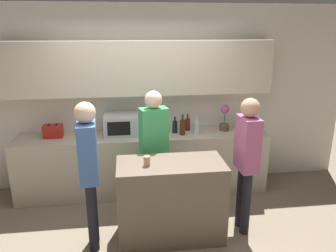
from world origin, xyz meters
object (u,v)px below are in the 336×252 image
object	(u,v)px
toaster	(53,131)
potted_plant	(225,118)
bottle_0	(175,127)
person_right	(89,164)
microwave	(123,124)
bottle_2	(188,124)
person_left	(247,155)
bottle_1	(182,127)
person_center	(154,143)
cup_0	(147,161)
bottle_3	(197,127)

from	to	relation	value
toaster	potted_plant	xyz separation A→B (m)	(2.47, 0.00, 0.11)
bottle_0	person_right	distance (m)	1.67
microwave	bottle_0	xyz separation A→B (m)	(0.75, -0.01, -0.06)
microwave	bottle_2	distance (m)	0.96
potted_plant	person_left	distance (m)	1.19
bottle_1	person_center	xyz separation A→B (m)	(-0.46, -0.52, -0.03)
microwave	person_center	bearing A→B (deg)	-58.68
person_right	bottle_1	bearing A→B (deg)	129.47
potted_plant	person_center	distance (m)	1.29
person_right	person_left	bearing A→B (deg)	88.63
bottle_0	bottle_2	size ratio (longest dim) A/B	0.97
bottle_1	bottle_2	xyz separation A→B (m)	(0.11, 0.20, -0.02)
person_right	microwave	bearing A→B (deg)	160.29
person_center	bottle_0	bearing A→B (deg)	-133.79
toaster	cup_0	distance (m)	1.75
toaster	person_left	size ratio (longest dim) A/B	0.16
person_left	person_right	distance (m)	1.76
potted_plant	person_left	xyz separation A→B (m)	(-0.09, -1.18, -0.12)
bottle_1	person_center	distance (m)	0.70
cup_0	microwave	bearing A→B (deg)	101.94
microwave	bottle_3	xyz separation A→B (m)	(1.06, -0.12, -0.04)
cup_0	toaster	bearing A→B (deg)	134.56
microwave	bottle_3	bearing A→B (deg)	-6.55
bottle_0	cup_0	bearing A→B (deg)	-111.73
microwave	person_left	bearing A→B (deg)	-39.80
bottle_3	person_left	world-z (taller)	person_left
person_right	toaster	bearing A→B (deg)	-158.47
bottle_0	person_left	bearing A→B (deg)	-60.53
bottle_0	bottle_3	distance (m)	0.32
microwave	potted_plant	xyz separation A→B (m)	(1.50, 0.00, 0.05)
microwave	bottle_2	bearing A→B (deg)	4.66
bottle_1	person_right	bearing A→B (deg)	-136.21
person_center	microwave	bearing A→B (deg)	-72.73
bottle_1	person_center	world-z (taller)	person_center
potted_plant	person_right	size ratio (longest dim) A/B	0.24
bottle_1	person_right	size ratio (longest dim) A/B	0.18
toaster	person_right	size ratio (longest dim) A/B	0.16
microwave	cup_0	size ratio (longest dim) A/B	4.78
bottle_0	person_left	size ratio (longest dim) A/B	0.15
toaster	cup_0	bearing A→B (deg)	-45.44
toaster	bottle_1	distance (m)	1.82
microwave	potted_plant	bearing A→B (deg)	0.06
toaster	bottle_0	world-z (taller)	bottle_0
toaster	bottle_3	world-z (taller)	bottle_3
microwave	person_right	xyz separation A→B (m)	(-0.35, -1.27, -0.05)
bottle_3	bottle_2	bearing A→B (deg)	116.30
bottle_2	cup_0	size ratio (longest dim) A/B	2.30
toaster	person_right	world-z (taller)	person_right
person_right	potted_plant	bearing A→B (deg)	120.13
potted_plant	bottle_2	bearing A→B (deg)	171.96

